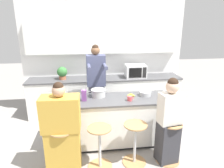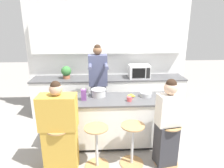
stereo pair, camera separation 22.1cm
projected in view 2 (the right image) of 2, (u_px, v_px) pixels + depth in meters
ground_plane at (112, 142)px, 3.77m from camera, size 16.00×16.00×0.00m
wall_back at (108, 49)px, 4.84m from camera, size 3.91×0.22×2.70m
back_counter at (109, 95)px, 4.90m from camera, size 3.62×0.59×0.90m
kitchen_island at (112, 121)px, 3.64m from camera, size 2.07×0.66×0.88m
bar_stool_leftmost at (60, 147)px, 3.01m from camera, size 0.38×0.38×0.69m
bar_stool_center_left at (97, 146)px, 3.04m from camera, size 0.38×0.38×0.69m
bar_stool_center_right at (132, 143)px, 3.10m from camera, size 0.38×0.38×0.69m
bar_stool_rightmost at (168, 143)px, 3.11m from camera, size 0.38×0.38×0.69m
person_cooking at (98, 87)px, 4.13m from camera, size 0.39×0.58×1.75m
person_wrapped_blanket at (59, 130)px, 2.94m from camera, size 0.55×0.30×1.41m
person_seated_near at (167, 126)px, 3.03m from camera, size 0.37×0.31×1.41m
cooking_pot at (99, 93)px, 3.61m from camera, size 0.35×0.27×0.14m
fruit_bowl at (146, 94)px, 3.60m from camera, size 0.21×0.21×0.08m
coffee_cup_near at (129, 99)px, 3.39m from camera, size 0.12×0.08×0.08m
banana_bunch at (131, 96)px, 3.58m from camera, size 0.17×0.12×0.05m
juice_carton at (84, 95)px, 3.43m from camera, size 0.08×0.08×0.20m
microwave at (139, 71)px, 4.72m from camera, size 0.48×0.35×0.30m
potted_plant at (66, 72)px, 4.66m from camera, size 0.23×0.23×0.30m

